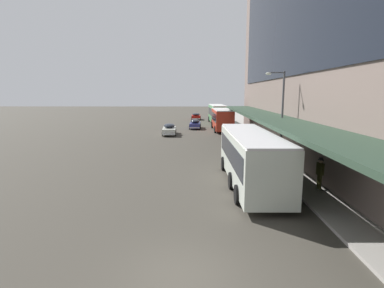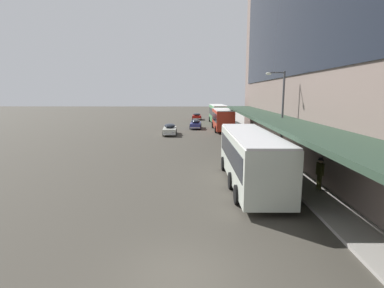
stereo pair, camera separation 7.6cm
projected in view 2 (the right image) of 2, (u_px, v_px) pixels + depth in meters
The scene contains 10 objects.
ground at pixel (182, 276), 9.28m from camera, with size 240.00×240.00×0.00m, color #3F3B33.
transit_bus_kerbside_front at pixel (223, 118), 45.39m from camera, with size 2.91×9.47×3.23m.
transit_bus_kerbside_rear at pixel (250, 155), 18.28m from camera, with size 2.94×10.61×3.26m.
transit_bus_kerbside_far at pixel (218, 113), 56.04m from camera, with size 3.11×10.29×3.45m.
sedan_oncoming_rear at pixel (197, 116), 64.12m from camera, with size 2.00×4.25×1.43m.
sedan_lead_near at pixel (216, 115), 66.06m from camera, with size 1.80×4.78×1.59m.
sedan_trailing_near at pixel (170, 129), 40.94m from camera, with size 2.05×4.89×1.51m.
sedan_trailing_mid at pixel (196, 124), 47.98m from camera, with size 1.90×4.52×1.50m.
pedestrian_at_kerb at pixel (320, 172), 17.04m from camera, with size 0.34×0.60×1.86m.
street_lamp at pixel (280, 111), 23.13m from camera, with size 1.50×0.28×7.11m.
Camera 2 is at (0.48, -8.45, 5.62)m, focal length 28.00 mm.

